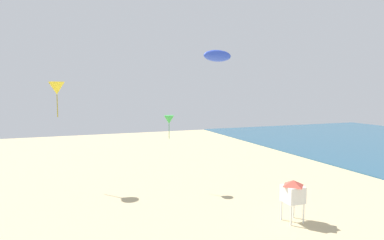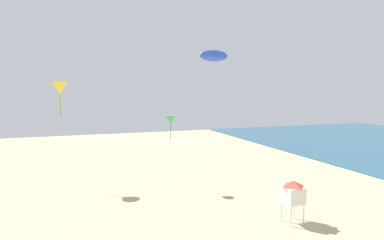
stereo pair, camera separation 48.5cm
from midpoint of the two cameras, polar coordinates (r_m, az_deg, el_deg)
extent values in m
cylinder|color=white|center=(20.48, 17.66, -15.86)|extent=(0.10, 0.10, 1.20)
cylinder|color=white|center=(21.01, 19.68, -15.37)|extent=(0.10, 0.10, 1.20)
cylinder|color=white|center=(21.15, 16.13, -15.13)|extent=(0.10, 0.10, 1.20)
cylinder|color=white|center=(21.66, 18.12, -14.69)|extent=(0.10, 0.10, 1.20)
cube|color=white|center=(20.72, 17.98, -12.40)|extent=(1.10, 1.10, 1.00)
pyramid|color=#D14C3D|center=(20.53, 18.04, -10.60)|extent=(1.10, 1.10, 0.35)
ellipsoid|color=blue|center=(14.12, 4.84, 11.20)|extent=(1.28, 0.35, 0.50)
cone|color=yellow|center=(28.84, -21.82, 5.22)|extent=(1.28, 1.28, 1.04)
cylinder|color=#A49220|center=(28.87, -21.72, 2.35)|extent=(0.07, 0.07, 1.86)
cone|color=green|center=(26.09, -3.27, 0.06)|extent=(0.83, 0.83, 0.68)
cylinder|color=#277C35|center=(26.19, -3.26, -2.00)|extent=(0.05, 0.05, 1.21)
camera|label=1|loc=(0.24, -89.33, 0.06)|focal=30.31mm
camera|label=2|loc=(0.24, 90.67, -0.06)|focal=30.31mm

